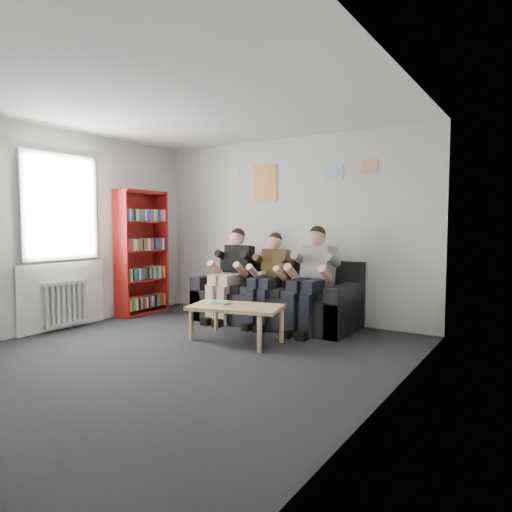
{
  "coord_description": "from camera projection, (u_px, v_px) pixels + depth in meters",
  "views": [
    {
      "loc": [
        3.33,
        -3.53,
        1.42
      ],
      "look_at": [
        0.2,
        1.3,
        1.02
      ],
      "focal_mm": 32.0,
      "sensor_mm": 36.0,
      "label": 1
    }
  ],
  "objects": [
    {
      "name": "poster_sign",
      "position": [
        233.0,
        172.0,
        7.33
      ],
      "size": [
        0.2,
        0.01,
        0.14
      ],
      "primitive_type": "cube",
      "color": "silver",
      "rests_on": "room_shell"
    },
    {
      "name": "game_cases",
      "position": [
        220.0,
        303.0,
        5.58
      ],
      "size": [
        0.22,
        0.18,
        0.03
      ],
      "rotation": [
        0.0,
        0.0,
        0.22
      ],
      "color": "silver",
      "rests_on": "coffee_table"
    },
    {
      "name": "sofa",
      "position": [
        276.0,
        301.0,
        6.53
      ],
      "size": [
        2.34,
        0.96,
        0.9
      ],
      "color": "black",
      "rests_on": "ground"
    },
    {
      "name": "poster_pink",
      "position": [
        370.0,
        166.0,
        6.11
      ],
      "size": [
        0.22,
        0.01,
        0.18
      ],
      "primitive_type": "cube",
      "color": "#BB3A76",
      "rests_on": "room_shell"
    },
    {
      "name": "radiator",
      "position": [
        66.0,
        303.0,
        6.17
      ],
      "size": [
        0.1,
        0.64,
        0.6
      ],
      "color": "silver",
      "rests_on": "ground"
    },
    {
      "name": "poster_large",
      "position": [
        265.0,
        183.0,
        7.02
      ],
      "size": [
        0.42,
        0.01,
        0.55
      ],
      "primitive_type": "cube",
      "color": "gold",
      "rests_on": "room_shell"
    },
    {
      "name": "person_middle",
      "position": [
        268.0,
        279.0,
        6.34
      ],
      "size": [
        0.38,
        0.81,
        1.3
      ],
      "rotation": [
        0.0,
        0.0,
        0.14
      ],
      "color": "#533A1B",
      "rests_on": "sofa"
    },
    {
      "name": "room_shell",
      "position": [
        172.0,
        231.0,
        4.77
      ],
      "size": [
        5.0,
        5.0,
        5.0
      ],
      "color": "black",
      "rests_on": "ground"
    },
    {
      "name": "poster_blue",
      "position": [
        335.0,
        172.0,
        6.39
      ],
      "size": [
        0.25,
        0.01,
        0.2
      ],
      "primitive_type": "cube",
      "color": "#44A3E9",
      "rests_on": "room_shell"
    },
    {
      "name": "person_right",
      "position": [
        311.0,
        279.0,
        5.98
      ],
      "size": [
        0.42,
        0.91,
        1.4
      ],
      "rotation": [
        0.0,
        0.0,
        -0.17
      ],
      "color": "white",
      "rests_on": "sofa"
    },
    {
      "name": "bookshelf",
      "position": [
        142.0,
        253.0,
        7.19
      ],
      "size": [
        0.29,
        0.88,
        1.95
      ],
      "rotation": [
        0.0,
        0.0,
        0.06
      ],
      "color": "maroon",
      "rests_on": "ground"
    },
    {
      "name": "coffee_table",
      "position": [
        236.0,
        310.0,
        5.51
      ],
      "size": [
        1.1,
        0.6,
        0.44
      ],
      "rotation": [
        0.0,
        0.0,
        0.24
      ],
      "color": "tan",
      "rests_on": "ground"
    },
    {
      "name": "window",
      "position": [
        61.0,
        253.0,
        6.16
      ],
      "size": [
        0.05,
        1.3,
        2.36
      ],
      "color": "white",
      "rests_on": "room_shell"
    },
    {
      "name": "person_left",
      "position": [
        230.0,
        274.0,
        6.69
      ],
      "size": [
        0.4,
        0.87,
        1.36
      ],
      "rotation": [
        0.0,
        0.0,
        0.16
      ],
      "color": "black",
      "rests_on": "sofa"
    }
  ]
}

